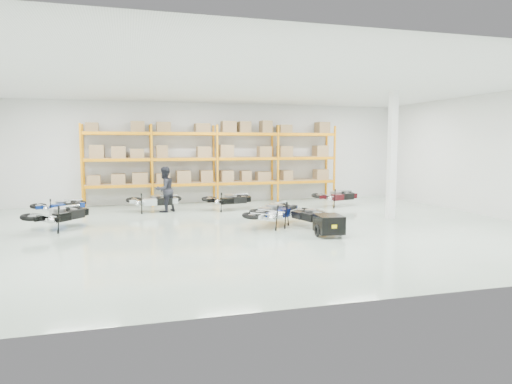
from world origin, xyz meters
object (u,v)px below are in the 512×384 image
object	(u,v)px
moto_silver_left	(267,210)
trailer	(329,224)
moto_blue_centre	(278,207)
moto_touring_right	(308,211)
moto_back_d	(337,193)
moto_black_far_left	(59,211)
moto_back_b	(154,197)
moto_back_a	(60,203)
person_back	(165,189)
moto_back_c	(229,196)

from	to	relation	value
moto_silver_left	trailer	bearing A→B (deg)	159.64
moto_blue_centre	moto_touring_right	xyz separation A→B (m)	(0.81, -0.63, -0.09)
moto_touring_right	moto_back_d	world-z (taller)	moto_back_d
moto_black_far_left	trailer	distance (m)	8.31
trailer	moto_back_b	distance (m)	7.79
moto_back_a	moto_silver_left	bearing A→B (deg)	-144.85
moto_back_d	person_back	bearing A→B (deg)	74.86
moto_black_far_left	trailer	size ratio (longest dim) A/B	1.30
moto_touring_right	moto_silver_left	bearing A→B (deg)	151.25
moto_back_a	moto_back_d	bearing A→B (deg)	-114.40
moto_touring_right	moto_back_b	xyz separation A→B (m)	(-4.56, 4.71, 0.05)
moto_back_b	person_back	xyz separation A→B (m)	(0.39, -0.17, 0.32)
moto_back_c	moto_black_far_left	bearing A→B (deg)	105.37
person_back	moto_back_c	bearing A→B (deg)	137.51
moto_blue_centre	person_back	world-z (taller)	person_back
moto_black_far_left	moto_touring_right	size ratio (longest dim) A/B	1.15
person_back	moto_touring_right	bearing A→B (deg)	93.48
moto_back_a	moto_blue_centre	bearing A→B (deg)	-141.50
moto_back_b	moto_touring_right	bearing A→B (deg)	-136.84
moto_silver_left	moto_touring_right	world-z (taller)	moto_silver_left
moto_silver_left	person_back	distance (m)	5.11
moto_silver_left	moto_back_b	size ratio (longest dim) A/B	0.98
moto_black_far_left	moto_back_a	size ratio (longest dim) A/B	1.15
trailer	person_back	world-z (taller)	person_back
moto_silver_left	person_back	xyz separation A→B (m)	(-2.91, 4.19, 0.34)
moto_back_a	moto_back_c	distance (m)	6.31
moto_back_a	moto_back_d	world-z (taller)	moto_back_d
moto_blue_centre	moto_silver_left	size ratio (longest dim) A/B	1.09
person_back	moto_back_a	bearing A→B (deg)	-37.34
moto_blue_centre	moto_black_far_left	xyz separation A→B (m)	(-6.81, 1.07, -0.01)
trailer	moto_black_far_left	bearing A→B (deg)	161.78
moto_back_b	moto_silver_left	bearing A→B (deg)	-143.78
trailer	moto_back_c	world-z (taller)	moto_back_c
trailer	moto_back_a	world-z (taller)	moto_back_a
trailer	moto_back_d	size ratio (longest dim) A/B	0.80
moto_back_b	trailer	bearing A→B (deg)	-145.04
moto_blue_centre	moto_back_d	xyz separation A→B (m)	(3.87, 3.63, -0.03)
moto_back_a	moto_back_b	bearing A→B (deg)	-108.77
moto_touring_right	moto_back_a	size ratio (longest dim) A/B	1.00
moto_back_d	moto_blue_centre	bearing A→B (deg)	120.25
moto_silver_left	moto_black_far_left	size ratio (longest dim) A/B	0.94
moto_black_far_left	moto_back_d	distance (m)	10.98
moto_back_b	moto_back_d	size ratio (longest dim) A/B	0.99
moto_silver_left	moto_black_far_left	xyz separation A→B (m)	(-6.36, 1.35, 0.04)
moto_blue_centre	trailer	distance (m)	2.39
moto_silver_left	person_back	bearing A→B (deg)	-18.49
moto_black_far_left	moto_touring_right	world-z (taller)	moto_black_far_left
moto_touring_right	moto_back_c	world-z (taller)	moto_back_c
moto_back_b	person_back	bearing A→B (deg)	-114.33
moto_back_c	moto_back_d	bearing A→B (deg)	-100.51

